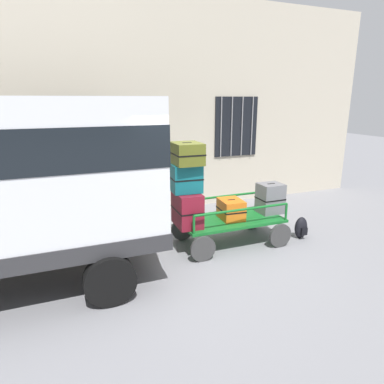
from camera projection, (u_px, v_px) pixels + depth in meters
The scene contains 10 objects.
ground_plane at pixel (199, 256), 6.03m from camera, with size 40.00×40.00×0.00m, color gray.
building_wall at pixel (151, 108), 8.00m from camera, with size 12.00×0.38×5.00m.
luggage_cart at pixel (230, 224), 6.49m from camera, with size 2.03×1.06×0.51m.
cart_railing at pixel (231, 205), 6.38m from camera, with size 1.91×0.92×0.33m.
suitcase_left_bottom at pixel (187, 209), 6.03m from camera, with size 0.44×0.65×0.61m.
suitcase_left_middle at pixel (186, 178), 5.93m from camera, with size 0.54×0.46×0.50m.
suitcase_left_top at pixel (187, 154), 5.77m from camera, with size 0.49×0.57×0.37m.
suitcase_midleft_bottom at pixel (231, 209), 6.40m from camera, with size 0.44×0.54×0.38m.
suitcase_center_bottom at pixel (270, 198), 6.73m from camera, with size 0.47×0.41×0.59m.
backpack at pixel (301, 228), 6.77m from camera, with size 0.27×0.22×0.44m.
Camera 1 is at (-2.16, -5.07, 2.70)m, focal length 31.87 mm.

